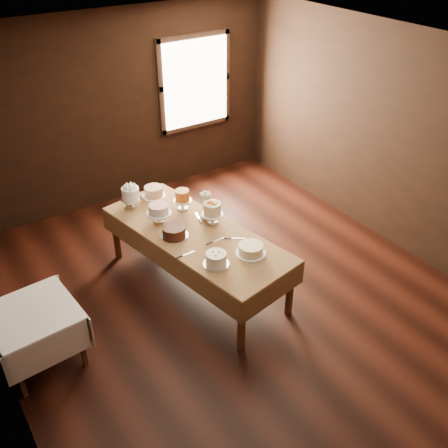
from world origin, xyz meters
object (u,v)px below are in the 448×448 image
cake_server_a (218,240)px  cake_chocolate (174,232)px  cake_meringue (131,198)px  cake_server_d (198,216)px  cake_server_e (189,253)px  display_table (196,236)px  cake_server_b (238,238)px  cake_cream (251,250)px  cake_server_c (176,226)px  cake_lattice (159,214)px  cake_speckled (154,192)px  flower_vase (206,212)px  side_table (33,318)px  cake_caramel (183,201)px  cake_swirl (216,259)px  cake_flowers (212,214)px

cake_server_a → cake_chocolate: bearing=135.5°
cake_meringue → cake_server_a: 1.32m
cake_server_d → cake_server_e: size_ratio=1.00×
display_table → cake_chocolate: (-0.24, 0.07, 0.12)m
cake_server_b → cake_cream: bearing=-66.3°
cake_server_b → cake_server_d: bearing=135.0°
cake_server_c → cake_lattice: bearing=13.8°
cake_server_a → cake_server_e: (-0.41, -0.04, 0.00)m
cake_lattice → cake_server_d: bearing=-19.6°
cake_server_b → cake_server_a: bearing=-172.5°
cake_meringue → cake_server_d: 0.87m
cake_server_b → cake_speckled: bearing=138.0°
cake_server_d → cake_server_e: (-0.48, -0.61, 0.00)m
cake_lattice → cake_chocolate: (-0.01, -0.38, -0.04)m
cake_cream → cake_server_a: (-0.15, 0.41, -0.05)m
flower_vase → side_table: bearing=-169.2°
cake_lattice → cake_cream: (0.51, -1.14, -0.05)m
cake_lattice → cake_server_e: cake_lattice is taller
cake_caramel → cake_server_c: bearing=-131.3°
cake_swirl → cake_server_e: cake_swirl is taller
cake_lattice → cake_server_b: bearing=-55.4°
flower_vase → cake_server_d: bearing=136.9°
cake_chocolate → cake_flowers: bearing=0.9°
flower_vase → cake_flowers: bearing=-90.0°
side_table → cake_swirl: 1.88m
cake_server_e → cake_chocolate: bearing=85.0°
side_table → cake_server_d: cake_server_d is taller
cake_cream → cake_swirl: bearing=173.4°
cake_server_c → cake_server_d: size_ratio=1.00×
cake_lattice → cake_server_a: (0.36, -0.72, -0.10)m
cake_server_e → flower_vase: size_ratio=1.83×
cake_caramel → cake_server_e: cake_caramel is taller
cake_lattice → cake_server_c: (0.11, -0.20, -0.10)m
cake_flowers → cake_server_d: 0.26m
cake_swirl → cake_server_c: 0.89m
cake_speckled → flower_vase: size_ratio=2.45×
cake_speckled → cake_server_c: 0.78m
cake_lattice → cake_swirl: cake_lattice is taller
side_table → cake_meringue: 1.98m
cake_speckled → cake_caramel: 0.50m
cake_chocolate → flower_vase: flower_vase is taller
side_table → cake_server_d: (2.15, 0.50, 0.16)m
cake_meringue → cake_speckled: size_ratio=0.90×
cake_server_b → cake_meringue: bearing=151.6°
cake_flowers → cake_server_a: 0.40m
cake_meringue → cake_chocolate: 0.89m
cake_meringue → cake_swirl: cake_meringue is taller
cake_server_e → cake_lattice: bearing=86.9°
cake_lattice → cake_caramel: bearing=14.1°
display_table → cake_flowers: size_ratio=9.48×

